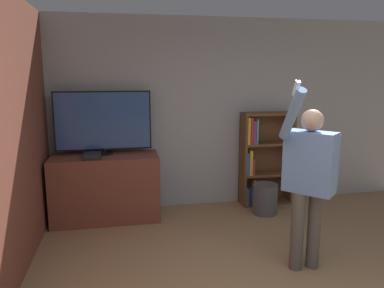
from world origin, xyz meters
name	(u,v)px	position (x,y,z in m)	size (l,w,h in m)	color
wall_back	(204,114)	(0.00, 2.99, 1.35)	(6.30, 0.06, 2.70)	#9EA3A8
wall_side_brick	(15,136)	(-2.18, 1.48, 1.35)	(0.06, 4.56, 2.70)	brown
tv_ledge	(106,188)	(-1.41, 2.62, 0.43)	(1.39, 0.59, 0.87)	brown
television	(103,122)	(-1.41, 2.72, 1.30)	(1.24, 0.22, 0.83)	black
game_console	(92,156)	(-1.55, 2.50, 0.90)	(0.22, 0.23, 0.07)	black
bookshelf	(261,159)	(0.84, 2.81, 0.68)	(0.76, 0.28, 1.37)	brown
person	(309,175)	(0.58, 0.93, 0.97)	(0.61, 0.55, 1.87)	#56514C
waste_bin	(265,199)	(0.75, 2.41, 0.21)	(0.34, 0.34, 0.42)	#4C4C51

